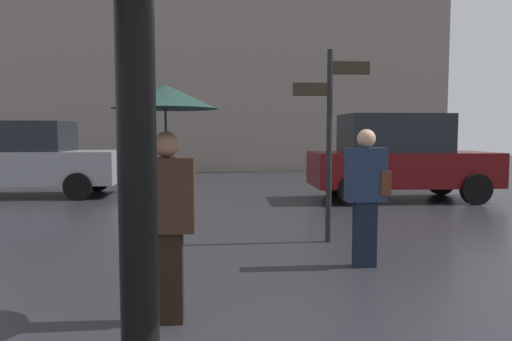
% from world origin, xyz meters
% --- Properties ---
extents(pedestrian_with_umbrella, '(0.84, 0.84, 1.93)m').
position_xyz_m(pedestrian_with_umbrella, '(-0.38, 1.58, 1.45)').
color(pedestrian_with_umbrella, black).
rests_on(pedestrian_with_umbrella, ground).
extents(pedestrian_with_bag, '(0.49, 0.24, 1.60)m').
position_xyz_m(pedestrian_with_bag, '(1.73, 3.08, 0.91)').
color(pedestrian_with_bag, black).
rests_on(pedestrian_with_bag, ground).
extents(parked_car_left, '(4.45, 1.86, 1.85)m').
position_xyz_m(parked_car_left, '(-4.81, 9.75, 0.94)').
color(parked_car_left, gray).
rests_on(parked_car_left, ground).
extents(parked_car_right, '(4.17, 1.85, 1.99)m').
position_xyz_m(parked_car_right, '(4.14, 8.46, 1.00)').
color(parked_car_right, '#590C0F').
rests_on(parked_car_right, ground).
extents(street_signpost, '(1.08, 0.08, 2.71)m').
position_xyz_m(street_signpost, '(1.58, 4.35, 1.65)').
color(street_signpost, black).
rests_on(street_signpost, ground).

